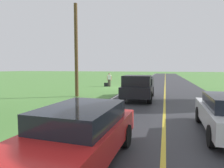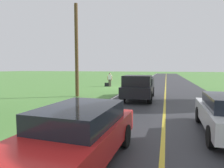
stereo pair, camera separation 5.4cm
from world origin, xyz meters
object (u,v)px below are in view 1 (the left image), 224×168
at_px(suitcase_carried, 106,85).
at_px(sedan_ahead_same_lane, 79,134).
at_px(pickup_truck_passing, 138,87).
at_px(utility_pole_roadside, 76,51).
at_px(hitchhiker_walking, 109,79).

distance_m(suitcase_carried, sedan_ahead_same_lane, 19.62).
relative_size(pickup_truck_passing, utility_pole_roadside, 0.73).
distance_m(suitcase_carried, pickup_truck_passing, 10.45).
bearing_deg(hitchhiker_walking, sedan_ahead_same_lane, 104.24).
bearing_deg(sedan_ahead_same_lane, suitcase_carried, -74.51).
bearing_deg(sedan_ahead_same_lane, hitchhiker_walking, -75.76).
xyz_separation_m(sedan_ahead_same_lane, utility_pole_roadside, (4.99, -10.11, 2.97)).
xyz_separation_m(pickup_truck_passing, sedan_ahead_same_lane, (0.10, 9.95, -0.21)).
distance_m(sedan_ahead_same_lane, utility_pole_roadside, 11.66).
relative_size(hitchhiker_walking, suitcase_carried, 3.76).
xyz_separation_m(hitchhiker_walking, utility_pole_roadside, (0.17, 8.91, 2.74)).
bearing_deg(suitcase_carried, utility_pole_roadside, -3.66).
xyz_separation_m(suitcase_carried, pickup_truck_passing, (-5.34, 8.95, 0.73)).
relative_size(pickup_truck_passing, sedan_ahead_same_lane, 1.22).
bearing_deg(utility_pole_roadside, sedan_ahead_same_lane, 116.27).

